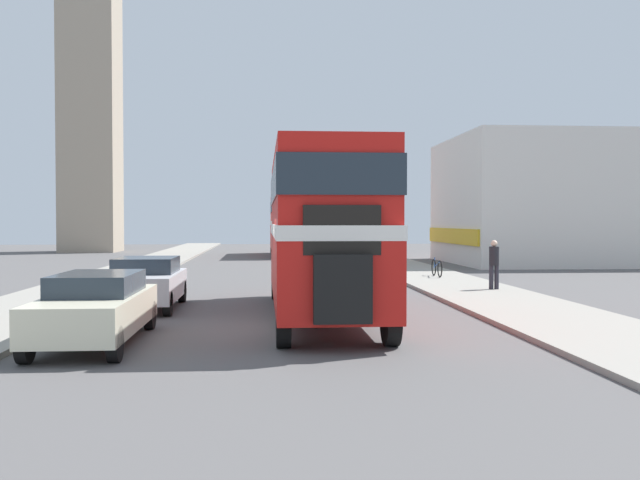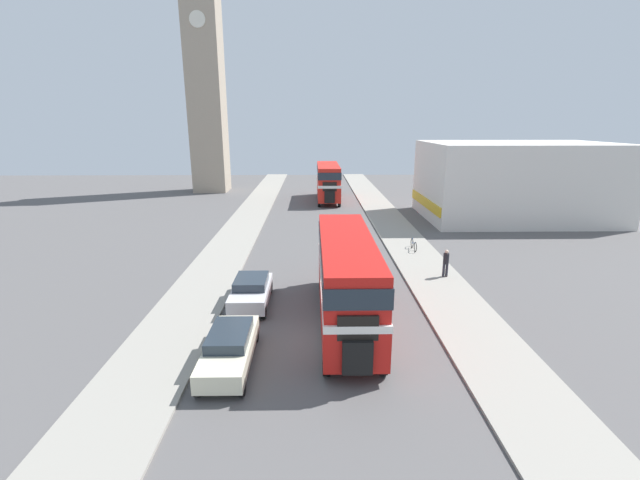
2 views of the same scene
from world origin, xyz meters
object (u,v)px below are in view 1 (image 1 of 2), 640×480
(bus_distant, at_px, (289,220))
(bicycle_on_pavement, at_px, (437,268))
(double_decker_bus, at_px, (320,221))
(church_tower, at_px, (90,20))
(car_parked_near, at_px, (96,307))
(car_parked_mid, at_px, (146,282))
(pedestrian_walking, at_px, (494,261))

(bus_distant, xyz_separation_m, bicycle_on_pavement, (5.50, -20.99, -2.05))
(double_decker_bus, height_order, church_tower, church_tower)
(bicycle_on_pavement, bearing_deg, double_decker_bus, -117.15)
(car_parked_near, relative_size, car_parked_mid, 1.14)
(car_parked_near, distance_m, car_parked_mid, 5.69)
(car_parked_near, xyz_separation_m, car_parked_mid, (0.05, 5.69, 0.01))
(double_decker_bus, xyz_separation_m, bus_distant, (0.31, 32.32, 0.09))
(bus_distant, height_order, church_tower, church_tower)
(car_parked_mid, bearing_deg, bicycle_on_pavement, 41.41)
(bus_distant, distance_m, pedestrian_walking, 27.37)
(car_parked_near, bearing_deg, church_tower, 103.44)
(church_tower, bearing_deg, bicycle_on_pavement, -53.83)
(car_parked_near, bearing_deg, bus_distant, 81.98)
(double_decker_bus, xyz_separation_m, car_parked_near, (-4.75, -3.64, -1.70))
(bus_distant, distance_m, car_parked_near, 36.36)
(bus_distant, relative_size, church_tower, 0.28)
(bus_distant, bearing_deg, pedestrian_walking, -77.11)
(church_tower, bearing_deg, pedestrian_walking, -57.86)
(car_parked_near, height_order, car_parked_mid, car_parked_mid)
(bus_distant, bearing_deg, double_decker_bus, -90.55)
(bus_distant, distance_m, bicycle_on_pavement, 21.80)
(car_parked_mid, relative_size, bicycle_on_pavement, 2.33)
(double_decker_bus, height_order, car_parked_mid, double_decker_bus)
(double_decker_bus, relative_size, bus_distant, 1.07)
(bicycle_on_pavement, height_order, church_tower, church_tower)
(bicycle_on_pavement, distance_m, church_tower, 39.84)
(double_decker_bus, distance_m, pedestrian_walking, 8.67)
(car_parked_near, distance_m, church_tower, 48.27)
(car_parked_mid, relative_size, church_tower, 0.11)
(bus_distant, relative_size, pedestrian_walking, 5.92)
(double_decker_bus, relative_size, bicycle_on_pavement, 6.03)
(bicycle_on_pavement, bearing_deg, church_tower, 126.17)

